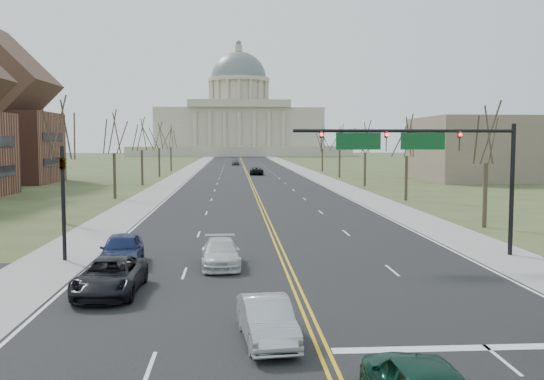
{
  "coord_description": "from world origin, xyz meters",
  "views": [
    {
      "loc": [
        -2.67,
        -18.45,
        6.27
      ],
      "look_at": [
        -0.09,
        21.64,
        3.0
      ],
      "focal_mm": 40.0,
      "sensor_mm": 36.0,
      "label": 1
    }
  ],
  "objects": [
    {
      "name": "stop_bar",
      "position": [
        5.0,
        -1.0,
        0.01
      ],
      "size": [
        9.5,
        0.5,
        0.01
      ],
      "primitive_type": "cube",
      "color": "silver",
      "rests_on": "road"
    },
    {
      "name": "car_far_nb",
      "position": [
        1.63,
        92.9,
        0.74
      ],
      "size": [
        2.43,
        5.23,
        1.45
      ],
      "primitive_type": "imported",
      "rotation": [
        0.0,
        0.0,
        3.14
      ],
      "color": "black",
      "rests_on": "road"
    },
    {
      "name": "center_line",
      "position": [
        0.0,
        110.0,
        0.01
      ],
      "size": [
        0.42,
        380.0,
        0.01
      ],
      "primitive_type": "cube",
      "color": "gold",
      "rests_on": "road"
    },
    {
      "name": "car_far_sb",
      "position": [
        -2.09,
        137.57,
        0.82
      ],
      "size": [
        2.15,
        4.85,
        1.62
      ],
      "primitive_type": "imported",
      "rotation": [
        0.0,
        0.0,
        0.05
      ],
      "color": "#565A5E",
      "rests_on": "road"
    },
    {
      "name": "sidewalk_right",
      "position": [
        12.0,
        110.0,
        0.01
      ],
      "size": [
        4.0,
        380.0,
        0.03
      ],
      "primitive_type": "cube",
      "color": "gray",
      "rests_on": "ground"
    },
    {
      "name": "car_sb_inner_lead",
      "position": [
        -1.64,
        -0.03,
        0.7
      ],
      "size": [
        1.89,
        4.29,
        1.37
      ],
      "primitive_type": "imported",
      "rotation": [
        0.0,
        0.0,
        0.11
      ],
      "color": "#ADAEB5",
      "rests_on": "road"
    },
    {
      "name": "edge_line_right",
      "position": [
        9.8,
        110.0,
        0.01
      ],
      "size": [
        0.15,
        380.0,
        0.01
      ],
      "primitive_type": "cube",
      "color": "silver",
      "rests_on": "road"
    },
    {
      "name": "capitol",
      "position": [
        0.0,
        249.91,
        14.2
      ],
      "size": [
        90.0,
        60.0,
        50.0
      ],
      "color": "#BEB59E",
      "rests_on": "ground"
    },
    {
      "name": "bldg_right_mass",
      "position": [
        40.0,
        76.0,
        5.0
      ],
      "size": [
        25.0,
        20.0,
        10.0
      ],
      "primitive_type": "cube",
      "color": "#6F634F",
      "rests_on": "ground"
    },
    {
      "name": "sidewalk_left",
      "position": [
        -12.0,
        110.0,
        0.01
      ],
      "size": [
        4.0,
        380.0,
        0.03
      ],
      "primitive_type": "cube",
      "color": "gray",
      "rests_on": "ground"
    },
    {
      "name": "tree_l_4",
      "position": [
        -15.5,
        108.0,
        6.94
      ],
      "size": [
        3.96,
        3.96,
        9.0
      ],
      "color": "#362B20",
      "rests_on": "ground"
    },
    {
      "name": "car_sb_outer_lead",
      "position": [
        -7.72,
        6.32,
        0.74
      ],
      "size": [
        2.5,
        5.26,
        1.45
      ],
      "primitive_type": "imported",
      "rotation": [
        0.0,
        0.0,
        -0.02
      ],
      "color": "black",
      "rests_on": "road"
    },
    {
      "name": "tree_r_1",
      "position": [
        15.5,
        44.0,
        6.55
      ],
      "size": [
        3.74,
        3.74,
        8.5
      ],
      "color": "#362B20",
      "rests_on": "ground"
    },
    {
      "name": "tree_r_2",
      "position": [
        15.5,
        64.0,
        6.55
      ],
      "size": [
        3.74,
        3.74,
        8.5
      ],
      "color": "#362B20",
      "rests_on": "ground"
    },
    {
      "name": "signal_left",
      "position": [
        -11.5,
        13.5,
        3.71
      ],
      "size": [
        0.32,
        0.36,
        6.0
      ],
      "color": "black",
      "rests_on": "ground"
    },
    {
      "name": "tree_l_3",
      "position": [
        -15.5,
        88.0,
        6.94
      ],
      "size": [
        3.96,
        3.96,
        9.0
      ],
      "color": "#362B20",
      "rests_on": "ground"
    },
    {
      "name": "tree_l_2",
      "position": [
        -15.5,
        68.0,
        6.94
      ],
      "size": [
        3.96,
        3.96,
        9.0
      ],
      "color": "#362B20",
      "rests_on": "ground"
    },
    {
      "name": "tree_l_1",
      "position": [
        -15.5,
        48.0,
        6.94
      ],
      "size": [
        3.96,
        3.96,
        9.0
      ],
      "color": "#362B20",
      "rests_on": "ground"
    },
    {
      "name": "ground",
      "position": [
        0.0,
        0.0,
        0.0
      ],
      "size": [
        600.0,
        600.0,
        0.0
      ],
      "primitive_type": "plane",
      "color": "#3B4824",
      "rests_on": "ground"
    },
    {
      "name": "car_sb_inner_second",
      "position": [
        -3.3,
        11.47,
        0.69
      ],
      "size": [
        2.07,
        4.71,
        1.35
      ],
      "primitive_type": "imported",
      "rotation": [
        0.0,
        0.0,
        0.04
      ],
      "color": "silver",
      "rests_on": "road"
    },
    {
      "name": "edge_line_left",
      "position": [
        -9.8,
        110.0,
        0.01
      ],
      "size": [
        0.15,
        380.0,
        0.01
      ],
      "primitive_type": "cube",
      "color": "silver",
      "rests_on": "road"
    },
    {
      "name": "tree_r_0",
      "position": [
        15.5,
        24.0,
        6.55
      ],
      "size": [
        3.74,
        3.74,
        8.5
      ],
      "color": "#362B20",
      "rests_on": "ground"
    },
    {
      "name": "tree_l_0",
      "position": [
        -15.5,
        28.0,
        6.94
      ],
      "size": [
        3.96,
        3.96,
        9.0
      ],
      "color": "#362B20",
      "rests_on": "ground"
    },
    {
      "name": "tree_r_3",
      "position": [
        15.5,
        84.0,
        6.55
      ],
      "size": [
        3.74,
        3.74,
        8.5
      ],
      "color": "#362B20",
      "rests_on": "ground"
    },
    {
      "name": "cross_road",
      "position": [
        0.0,
        6.0,
        0.01
      ],
      "size": [
        120.0,
        14.0,
        0.01
      ],
      "primitive_type": "cube",
      "color": "black",
      "rests_on": "ground"
    },
    {
      "name": "tree_r_4",
      "position": [
        15.5,
        104.0,
        6.55
      ],
      "size": [
        3.74,
        3.74,
        8.5
      ],
      "color": "#362B20",
      "rests_on": "ground"
    },
    {
      "name": "signal_mast",
      "position": [
        7.45,
        13.5,
        5.76
      ],
      "size": [
        12.12,
        0.44,
        7.2
      ],
      "color": "black",
      "rests_on": "ground"
    },
    {
      "name": "car_sb_outer_second",
      "position": [
        -8.24,
        11.82,
        0.84
      ],
      "size": [
        2.22,
        4.95,
        1.65
      ],
      "primitive_type": "imported",
      "rotation": [
        0.0,
        0.0,
        0.06
      ],
      "color": "#16224E",
      "rests_on": "road"
    },
    {
      "name": "road",
      "position": [
        0.0,
        110.0,
        0.01
      ],
      "size": [
        20.0,
        380.0,
        0.01
      ],
      "primitive_type": "cube",
      "color": "black",
      "rests_on": "ground"
    }
  ]
}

